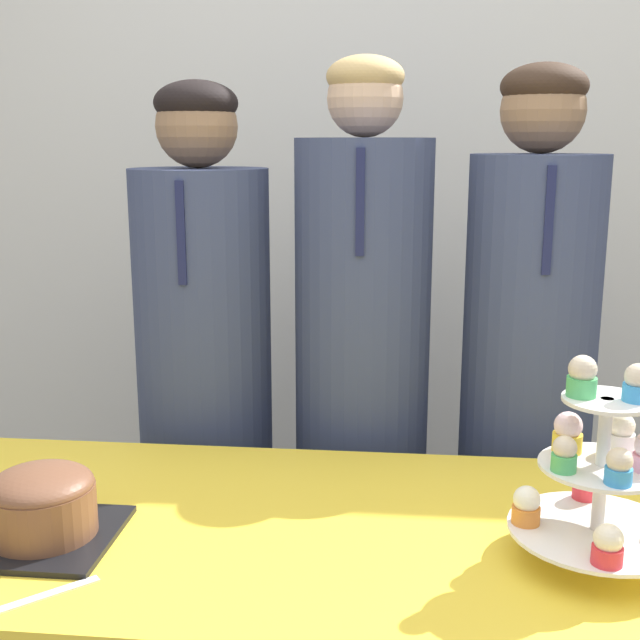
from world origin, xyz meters
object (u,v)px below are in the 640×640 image
object	(u,v)px
round_cake	(42,504)
student_2	(524,427)
cupcake_stand	(601,473)
student_1	(361,420)
student_0	(206,424)

from	to	relation	value
round_cake	student_2	distance (m)	1.09
cupcake_stand	student_1	bearing A→B (deg)	121.40
student_2	student_1	bearing A→B (deg)	180.00
student_1	student_2	world-z (taller)	student_1
cupcake_stand	student_0	size ratio (longest dim) A/B	0.21
round_cake	cupcake_stand	distance (m)	0.88
round_cake	student_2	world-z (taller)	student_2
round_cake	student_1	xyz separation A→B (m)	(0.48, 0.67, -0.08)
cupcake_stand	student_0	xyz separation A→B (m)	(-0.77, 0.64, -0.18)
cupcake_stand	student_1	size ratio (longest dim) A/B	0.21
round_cake	student_0	bearing A→B (deg)	81.24
student_0	student_1	distance (m)	0.38
student_2	round_cake	bearing A→B (deg)	-142.19
student_1	cupcake_stand	bearing A→B (deg)	-58.60
cupcake_stand	student_2	world-z (taller)	student_2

